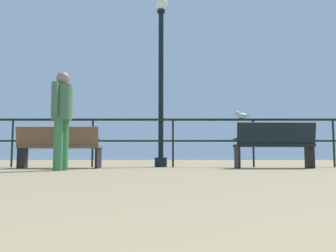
{
  "coord_description": "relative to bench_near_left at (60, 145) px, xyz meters",
  "views": [
    {
      "loc": [
        -0.11,
        1.25,
        0.23
      ],
      "look_at": [
        -0.12,
        8.75,
        0.9
      ],
      "focal_mm": 37.23,
      "sensor_mm": 36.0,
      "label": 1
    }
  ],
  "objects": [
    {
      "name": "bench_near_left",
      "position": [
        0.0,
        0.0,
        0.0
      ],
      "size": [
        1.67,
        0.7,
        0.84
      ],
      "color": "brown",
      "rests_on": "ground_plane"
    },
    {
      "name": "lamppost_center",
      "position": [
        2.06,
        1.04,
        1.85
      ],
      "size": [
        0.32,
        0.32,
        4.21
      ],
      "color": "black",
      "rests_on": "ground_plane"
    },
    {
      "name": "person_by_bench",
      "position": [
        0.41,
        -1.22,
        0.5
      ],
      "size": [
        0.33,
        0.53,
        1.7
      ],
      "color": "#397746",
      "rests_on": "ground_plane"
    },
    {
      "name": "seagull_on_rail",
      "position": [
        3.92,
        0.85,
        0.72
      ],
      "size": [
        0.38,
        0.16,
        0.18
      ],
      "color": "silver",
      "rests_on": "pier_railing"
    },
    {
      "name": "pier_railing",
      "position": [
        2.35,
        0.86,
        0.34
      ],
      "size": [
        22.24,
        0.05,
        1.12
      ],
      "color": "black",
      "rests_on": "ground_plane"
    },
    {
      "name": "bench_near_right",
      "position": [
        4.42,
        -0.0,
        0.04
      ],
      "size": [
        1.6,
        0.66,
        0.93
      ],
      "color": "black",
      "rests_on": "ground_plane"
    }
  ]
}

